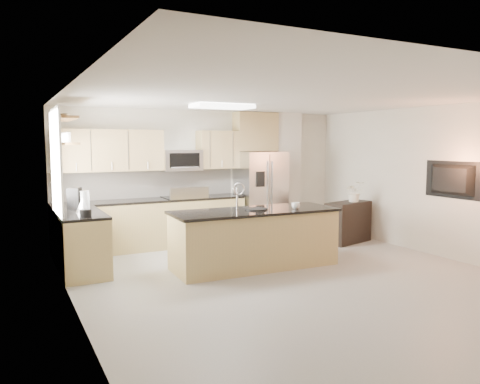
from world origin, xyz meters
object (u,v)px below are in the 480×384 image
credenza (348,222)px  kettle (83,204)px  microwave (181,160)px  bowl (60,115)px  range (184,220)px  cup (296,206)px  platter (256,209)px  refrigerator (260,195)px  island (254,238)px  television (449,180)px  flower_vase (355,186)px  blender (85,206)px  coffee_maker (75,199)px

credenza → kettle: 5.02m
microwave → bowl: bowl is taller
kettle → bowl: bowl is taller
range → cup: range is taller
platter → cup: bearing=-20.4°
refrigerator → credenza: (1.29, -1.24, -0.49)m
range → island: 2.09m
television → platter: bearing=70.7°
bowl → cup: bearing=-26.4°
island → bowl: bearing=154.0°
cup → island: bearing=160.7°
range → microwave: microwave is taller
microwave → island: (0.41, -2.17, -1.17)m
range → credenza: size_ratio=1.13×
range → cup: bearing=-65.4°
microwave → credenza: bearing=-25.5°
microwave → island: bearing=-79.2°
flower_vase → television: 1.86m
flower_vase → television: (0.46, -1.78, 0.23)m
range → island: bearing=-78.6°
microwave → refrigerator: microwave is taller
blender → flower_vase: flower_vase is taller
microwave → bowl: (-2.25, -0.76, 0.76)m
microwave → flower_vase: (3.05, -1.46, -0.51)m
refrigerator → television: 3.62m
microwave → refrigerator: bearing=-5.9°
credenza → blender: blender is taller
island → cup: island is taller
microwave → coffee_maker: bearing=-157.8°
bowl → television: (5.76, -2.48, -1.04)m
cup → platter: bearing=159.6°
flower_vase → kettle: bearing=177.2°
refrigerator → flower_vase: size_ratio=2.84×
coffee_maker → range: bearing=19.2°
microwave → bowl: bearing=-161.3°
platter → coffee_maker: (-2.54, 1.32, 0.16)m
cup → flower_vase: (2.01, 0.93, 0.15)m
credenza → flower_vase: (0.10, -0.05, 0.72)m
blender → television: (5.58, -1.48, 0.27)m
range → kettle: kettle is taller
cup → television: bearing=-19.0°
kettle → coffee_maker: size_ratio=0.77×
bowl → flower_vase: bowl is taller
credenza → flower_vase: 0.72m
island → bowl: 3.58m
credenza → range: bearing=141.1°
cup → blender: (-3.12, 0.63, 0.11)m
microwave → flower_vase: size_ratio=1.21×
refrigerator → kettle: 3.83m
microwave → blender: size_ratio=2.04×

